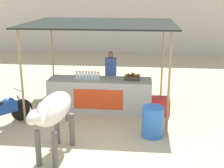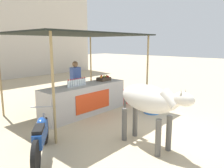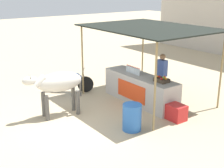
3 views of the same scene
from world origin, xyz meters
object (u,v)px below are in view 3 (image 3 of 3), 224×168
Objects in this scene: vendor_behind_counter at (162,77)px; cooler_box at (176,112)px; stall_counter at (140,89)px; cow at (58,84)px; water_barrel at (132,117)px; motorcycle_parked at (70,81)px; fruit_crate at (162,80)px.

vendor_behind_counter reaches higher than cooler_box.
cow reaches higher than stall_counter.
water_barrel is at bearing -46.70° from stall_counter.
stall_counter is 0.87m from vendor_behind_counter.
cooler_box is 1.52m from water_barrel.
water_barrel is 0.52× the size of motorcycle_parked.
cow is at bearing -102.10° from stall_counter.
stall_counter is 1.75m from cooler_box.
fruit_crate is 0.27× the size of vendor_behind_counter.
motorcycle_parked is (-4.14, -1.30, 0.19)m from cooler_box.
vendor_behind_counter is 3.44m from motorcycle_parked.
cow reaches higher than motorcycle_parked.
fruit_crate is 3.22m from cow.
fruit_crate is at bearing 108.81° from water_barrel.
cooler_box is at bearing -10.75° from fruit_crate.
cow is at bearing -37.42° from motorcycle_parked.
water_barrel is 3.91m from motorcycle_parked.
vendor_behind_counter reaches higher than water_barrel.
cooler_box is 0.41× the size of motorcycle_parked.
cow reaches higher than fruit_crate.
vendor_behind_counter is at bearing 76.61° from cow.
stall_counter is at bearing 176.79° from cooler_box.
fruit_crate is at bearing 23.46° from motorcycle_parked.
fruit_crate reaches higher than water_barrel.
cooler_box is 3.64m from cow.
fruit_crate is 1.00m from vendor_behind_counter.
cooler_box is 0.79× the size of water_barrel.
vendor_behind_counter reaches higher than fruit_crate.
motorcycle_parked is at bearing 142.58° from cow.
vendor_behind_counter is 2.75× the size of cooler_box.
fruit_crate reaches higher than stall_counter.
stall_counter is 1.09m from fruit_crate.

